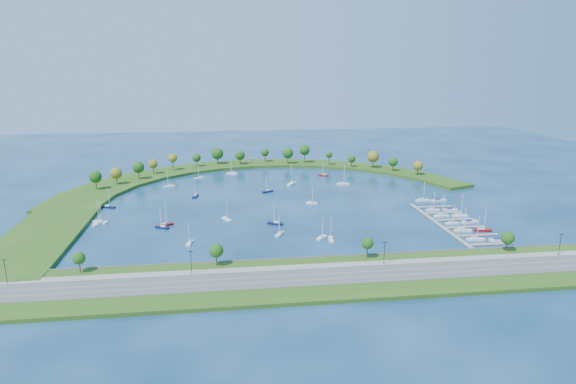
{
  "coord_description": "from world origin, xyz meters",
  "views": [
    {
      "loc": [
        -36.44,
        -308.52,
        84.04
      ],
      "look_at": [
        5.0,
        5.0,
        4.0
      ],
      "focal_mm": 31.7,
      "sensor_mm": 36.0,
      "label": 1
    }
  ],
  "objects": [
    {
      "name": "moored_boat_15",
      "position": [
        12.81,
        42.08,
        1.01
      ],
      "size": [
        8.41,
        9.99,
        15.12
      ],
      "rotation": [
        0.0,
        0.0,
        4.08
      ],
      "color": "white",
      "rests_on": "ground"
    },
    {
      "name": "moored_boat_3",
      "position": [
        -6.61,
        22.09,
        0.89
      ],
      "size": [
        7.97,
        5.75,
        11.59
      ],
      "rotation": [
        0.0,
        0.0,
        3.65
      ],
      "color": "#0A153F",
      "rests_on": "ground"
    },
    {
      "name": "docked_boat_11",
      "position": [
        97.86,
        -15.37,
        0.72
      ],
      "size": [
        9.84,
        3.92,
        1.95
      ],
      "rotation": [
        0.0,
        0.0,
        0.13
      ],
      "color": "white",
      "rests_on": "ground"
    },
    {
      "name": "breakwater",
      "position": [
        -46.33,
        48.72,
        0.99
      ],
      "size": [
        286.74,
        247.64,
        2.0
      ],
      "color": "#2B5115",
      "rests_on": "ground"
    },
    {
      "name": "moored_boat_11",
      "position": [
        -53.08,
        -73.88,
        0.87
      ],
      "size": [
        3.57,
        7.49,
        10.61
      ],
      "rotation": [
        0.0,
        0.0,
        4.49
      ],
      "color": "white",
      "rests_on": "ground"
    },
    {
      "name": "docked_boat_2",
      "position": [
        85.51,
        -73.49,
        0.94
      ],
      "size": [
        9.14,
        3.49,
        13.1
      ],
      "rotation": [
        0.0,
        0.0,
        -0.11
      ],
      "color": "white",
      "rests_on": "ground"
    },
    {
      "name": "docked_boat_3",
      "position": [
        96.01,
        -74.44,
        0.93
      ],
      "size": [
        9.03,
        3.63,
        12.91
      ],
      "rotation": [
        0.0,
        0.0,
        -0.14
      ],
      "color": "maroon",
      "rests_on": "ground"
    },
    {
      "name": "moored_boat_9",
      "position": [
        -102.59,
        -36.97,
        0.92
      ],
      "size": [
        7.57,
        7.91,
        12.58
      ],
      "rotation": [
        0.0,
        0.0,
        0.82
      ],
      "color": "white",
      "rests_on": "ground"
    },
    {
      "name": "moored_boat_17",
      "position": [
        48.78,
        36.69,
        0.94
      ],
      "size": [
        9.01,
        2.52,
        13.25
      ],
      "rotation": [
        0.0,
        0.0,
        6.28
      ],
      "color": "white",
      "rests_on": "ground"
    },
    {
      "name": "docked_boat_8",
      "position": [
        85.52,
        -35.37,
        0.9
      ],
      "size": [
        7.99,
        2.47,
        11.65
      ],
      "rotation": [
        0.0,
        0.0,
        -0.03
      ],
      "color": "white",
      "rests_on": "ground"
    },
    {
      "name": "south_shoreline",
      "position": [
        0.03,
        -122.88,
        1.0
      ],
      "size": [
        420.0,
        43.1,
        11.6
      ],
      "color": "#2B5115",
      "rests_on": "ground"
    },
    {
      "name": "moored_boat_6",
      "position": [
        -68.76,
        -47.84,
        0.89
      ],
      "size": [
        7.8,
        5.87,
        11.44
      ],
      "rotation": [
        0.0,
        0.0,
        2.6
      ],
      "color": "#0A153F",
      "rests_on": "ground"
    },
    {
      "name": "docked_boat_1",
      "position": [
        95.97,
        -89.72,
        0.66
      ],
      "size": [
        8.97,
        3.27,
        1.79
      ],
      "rotation": [
        0.0,
        0.0,
        -0.09
      ],
      "color": "white",
      "rests_on": "ground"
    },
    {
      "name": "moored_boat_19",
      "position": [
        17.48,
        -10.91,
        0.87
      ],
      "size": [
        7.56,
        3.09,
        10.78
      ],
      "rotation": [
        0.0,
        0.0,
        -0.14
      ],
      "color": "white",
      "rests_on": "ground"
    },
    {
      "name": "moored_boat_7",
      "position": [
        -67.59,
        -43.84,
        0.92
      ],
      "size": [
        8.5,
        6.29,
        12.43
      ],
      "rotation": [
        0.0,
        0.0,
        0.53
      ],
      "color": "maroon",
      "rests_on": "ground"
    },
    {
      "name": "moored_boat_1",
      "position": [
        -8.65,
        -66.56,
        0.88
      ],
      "size": [
        5.75,
        7.6,
        11.17
      ],
      "rotation": [
        0.0,
        0.0,
        4.17
      ],
      "color": "white",
      "rests_on": "ground"
    },
    {
      "name": "harbor_tower",
      "position": [
        -12.99,
        115.71,
        4.19
      ],
      "size": [
        2.6,
        2.6,
        4.27
      ],
      "color": "gray",
      "rests_on": "breakwater"
    },
    {
      "name": "moored_boat_14",
      "position": [
        15.27,
        -77.79,
        0.89
      ],
      "size": [
        2.99,
        7.94,
        11.4
      ],
      "rotation": [
        0.0,
        0.0,
        1.46
      ],
      "color": "white",
      "rests_on": "ground"
    },
    {
      "name": "docked_boat_6",
      "position": [
        85.51,
        -47.61,
        0.94
      ],
      "size": [
        9.08,
        3.66,
        12.97
      ],
      "rotation": [
        0.0,
        0.0,
        0.14
      ],
      "color": "white",
      "rests_on": "ground"
    },
    {
      "name": "ground",
      "position": [
        0.0,
        0.0,
        0.0
      ],
      "size": [
        700.0,
        700.0,
        0.0
      ],
      "primitive_type": "plane",
      "color": "#072843",
      "rests_on": "ground"
    },
    {
      "name": "moored_boat_16",
      "position": [
        -34.96,
        -37.69,
        0.89
      ],
      "size": [
        5.5,
        8.04,
        11.59
      ],
      "rotation": [
        0.0,
        0.0,
        5.18
      ],
      "color": "white",
      "rests_on": "ground"
    },
    {
      "name": "moored_boat_0",
      "position": [
        -103.08,
        -34.43,
        0.92
      ],
      "size": [
        8.56,
        6.59,
        12.63
      ],
      "rotation": [
        0.0,
        0.0,
        2.58
      ],
      "color": "white",
      "rests_on": "ground"
    },
    {
      "name": "docked_boat_7",
      "position": [
        96.01,
        -48.49,
        0.94
      ],
      "size": [
        9.19,
        3.62,
        13.15
      ],
      "rotation": [
        0.0,
        0.0,
        -0.13
      ],
      "color": "white",
      "rests_on": "ground"
    },
    {
      "name": "moored_boat_10",
      "position": [
        11.39,
        -74.49,
        0.87
      ],
      "size": [
        6.43,
        6.61,
        10.6
      ],
      "rotation": [
        0.0,
        0.0,
        0.81
      ],
      "color": "white",
      "rests_on": "ground"
    },
    {
      "name": "moored_boat_13",
      "position": [
        -54.39,
        15.5,
        0.92
      ],
      "size": [
        3.89,
        8.73,
        12.41
      ],
      "rotation": [
        0.0,
        0.0,
        4.53
      ],
      "color": "#0A153F",
      "rests_on": "ground"
    },
    {
      "name": "docked_boat_5",
      "position": [
        95.96,
        -60.17,
        0.7
      ],
      "size": [
        9.65,
        3.96,
        1.91
      ],
      "rotation": [
        0.0,
        0.0,
        0.15
      ],
      "color": "white",
      "rests_on": "ground"
    },
    {
      "name": "moored_boat_8",
      "position": [
        -53.72,
        70.8,
        0.87
      ],
      "size": [
        7.4,
        3.85,
        10.47
      ],
      "rotation": [
        0.0,
        0.0,
        3.42
      ],
      "color": "white",
      "rests_on": "ground"
    },
    {
      "name": "docked_boat_9",
      "position": [
        95.98,
        -36.31,
        0.61
      ],
      "size": [
        8.24,
        2.92,
        1.65
      ],
      "rotation": [
        0.0,
        0.0,
        -0.08
      ],
      "color": "white",
      "rests_on": "ground"
    },
    {
      "name": "docked_boat_0",
      "position": [
        85.51,
        -87.16,
        0.93
      ],
      "size": [
        8.78,
        3.07,
        12.67
      ],
      "rotation": [
        0.0,
        0.0,
        -0.08
      ],
      "color": "white",
      "rests_on": "ground"
    },
    {
      "name": "moored_boat_18",
      "position": [
        -73.7,
        46.02,
        0.9
      ],
      "size": [
        8.35,
        4.32,
        11.82
      ],
      "rotation": [
        0.0,
        0.0,
        3.41
      ],
      "color": "white",
      "rests_on": "ground"
    },
    {
      "name": "moored_boat_2",
      "position": [
        -28.87,
        83.18,
        0.93
      ],
      "size": [
        8.94,
        5.66,
        12.77
      ],
      "rotation": [
        0.0,
        0.0,
        2.74
      ],
      "color": "white",
      "rests_on": "ground"
    },
    {
      "name": "moored_boat_12",
      "position": [
        -104.83,
        -3.69,
        0.91
      ],
      "size": [
        8.41,
        5.46,
        12.04
      ],
      "rotation": [
        0.0,
        0.0,
        5.86
      ],
      "color": "#0A153F",
      "rests_on": "ground"
    },
    {
      "name": "docked_boat_10",
      "position": [
        87.91,
        -13.8,
        0.93
      ],
      "size": [
        8.66,
        2.46,
        12.71
      ],
      "rotation": [
        0.0,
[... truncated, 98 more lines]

